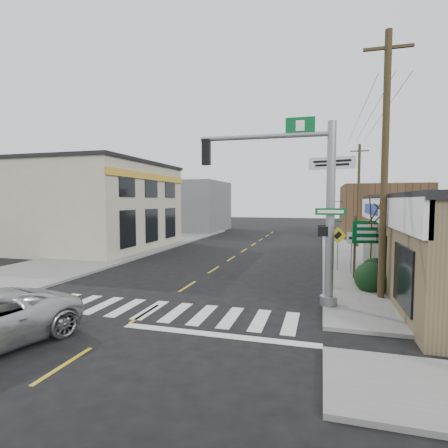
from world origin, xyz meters
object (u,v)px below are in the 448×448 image
(traffic_signal_pole, at_px, (307,194))
(guide_sign, at_px, (371,239))
(lamp_post, at_px, (333,218))
(utility_pole_near, at_px, (385,163))
(utility_pole_far, at_px, (358,194))
(dance_center_sign, at_px, (332,178))
(fire_hydrant, at_px, (330,279))
(bare_tree, at_px, (387,203))

(traffic_signal_pole, xyz_separation_m, guide_sign, (2.81, 4.96, -2.10))
(lamp_post, xyz_separation_m, utility_pole_near, (1.68, -7.80, 2.52))
(guide_sign, relative_size, utility_pole_far, 0.36)
(traffic_signal_pole, xyz_separation_m, lamp_post, (1.15, 9.46, -1.32))
(utility_pole_far, bearing_deg, dance_center_sign, -138.20)
(fire_hydrant, distance_m, lamp_post, 7.08)
(guide_sign, bearing_deg, bare_tree, -92.11)
(traffic_signal_pole, relative_size, lamp_post, 1.45)
(traffic_signal_pole, bearing_deg, lamp_post, 81.56)
(utility_pole_near, bearing_deg, traffic_signal_pole, -150.67)
(traffic_signal_pole, distance_m, bare_tree, 4.34)
(guide_sign, xyz_separation_m, lamp_post, (-1.66, 4.50, 0.78))
(traffic_signal_pole, height_order, dance_center_sign, dance_center_sign)
(lamp_post, bearing_deg, dance_center_sign, 70.88)
(traffic_signal_pole, relative_size, guide_sign, 2.23)
(lamp_post, height_order, dance_center_sign, dance_center_sign)
(lamp_post, distance_m, utility_pole_near, 8.37)
(fire_hydrant, bearing_deg, traffic_signal_pole, -108.09)
(dance_center_sign, xyz_separation_m, utility_pole_far, (2.20, 2.05, -1.30))
(traffic_signal_pole, relative_size, fire_hydrant, 10.33)
(traffic_signal_pole, bearing_deg, dance_center_sign, 84.17)
(traffic_signal_pole, relative_size, bare_tree, 1.44)
(traffic_signal_pole, relative_size, dance_center_sign, 0.90)
(dance_center_sign, bearing_deg, utility_pole_near, -71.73)
(traffic_signal_pole, bearing_deg, utility_pole_far, 77.67)
(traffic_signal_pole, xyz_separation_m, fire_hydrant, (0.91, 2.80, -3.70))
(fire_hydrant, relative_size, lamp_post, 0.14)
(lamp_post, height_order, bare_tree, bare_tree)
(fire_hydrant, relative_size, bare_tree, 0.14)
(guide_sign, height_order, utility_pole_near, utility_pole_near)
(utility_pole_far, bearing_deg, guide_sign, -93.80)
(dance_center_sign, bearing_deg, utility_pole_far, 54.61)
(fire_hydrant, bearing_deg, bare_tree, 3.41)
(bare_tree, height_order, utility_pole_far, utility_pole_far)
(traffic_signal_pole, height_order, lamp_post, traffic_signal_pole)
(traffic_signal_pole, xyz_separation_m, utility_pole_near, (2.83, 1.66, 1.20))
(dance_center_sign, relative_size, utility_pole_near, 0.74)
(bare_tree, xyz_separation_m, utility_pole_far, (0.21, 14.77, 0.59))
(lamp_post, bearing_deg, fire_hydrant, -110.86)
(utility_pole_near, relative_size, utility_pole_far, 1.22)
(fire_hydrant, distance_m, dance_center_sign, 13.89)
(traffic_signal_pole, distance_m, utility_pole_far, 18.02)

